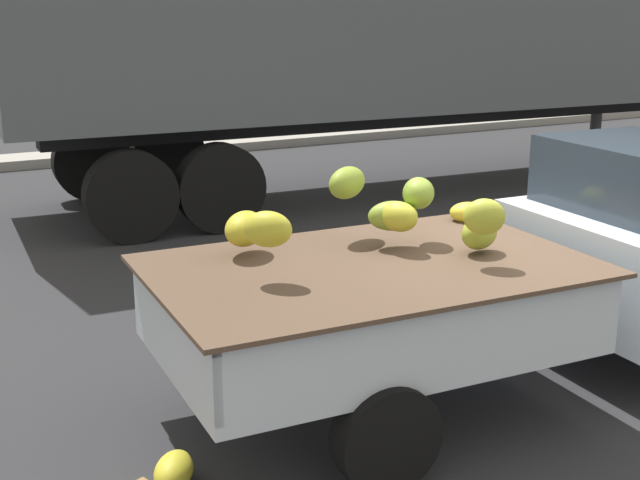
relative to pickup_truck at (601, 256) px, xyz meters
The scene contains 5 objects.
ground 1.02m from the pickup_truck, 157.67° to the left, with size 220.00×220.00×0.00m, color #28282B.
curb_strip 10.64m from the pickup_truck, 92.60° to the left, with size 80.00×0.80×0.16m, color gray.
pickup_truck is the anchor object (origin of this frame).
semi_trailer 6.76m from the pickup_truck, 67.50° to the left, with size 12.11×3.15×3.95m.
fallen_banana_bunch_near_tailgate 3.49m from the pickup_truck, behind, with size 0.35×0.22×0.20m, color gold.
Camera 1 is at (-4.20, -4.59, 2.71)m, focal length 47.75 mm.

